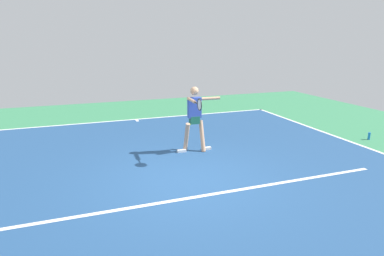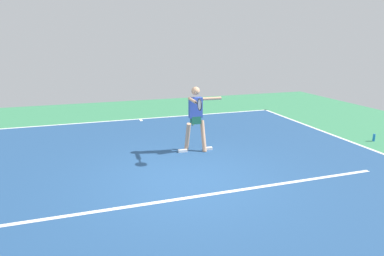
% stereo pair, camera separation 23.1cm
% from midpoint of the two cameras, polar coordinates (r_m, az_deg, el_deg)
% --- Properties ---
extents(ground_plane, '(20.20, 20.20, 0.00)m').
position_cam_midpoint_polar(ground_plane, '(7.23, 0.18, -8.92)').
color(ground_plane, '#388456').
extents(court_surface, '(10.93, 12.15, 0.00)m').
position_cam_midpoint_polar(court_surface, '(7.23, 0.18, -8.91)').
color(court_surface, navy).
rests_on(court_surface, ground_plane).
extents(court_line_baseline_near, '(10.93, 0.10, 0.01)m').
position_cam_midpoint_polar(court_line_baseline_near, '(12.81, -8.36, 1.55)').
color(court_line_baseline_near, white).
rests_on(court_line_baseline_near, ground_plane).
extents(court_line_sideline_left, '(0.10, 12.15, 0.01)m').
position_cam_midpoint_polar(court_line_sideline_left, '(10.21, 30.49, -3.85)').
color(court_line_sideline_left, white).
rests_on(court_line_sideline_left, ground_plane).
extents(court_line_service, '(8.20, 0.10, 0.01)m').
position_cam_midpoint_polar(court_line_service, '(6.55, 2.41, -11.54)').
color(court_line_service, white).
rests_on(court_line_service, ground_plane).
extents(court_line_centre_mark, '(0.10, 0.30, 0.01)m').
position_cam_midpoint_polar(court_line_centre_mark, '(12.62, -8.20, 1.35)').
color(court_line_centre_mark, white).
rests_on(court_line_centre_mark, ground_plane).
extents(tennis_player, '(1.19, 1.23, 1.76)m').
position_cam_midpoint_polar(tennis_player, '(8.75, 1.47, 2.24)').
color(tennis_player, tan).
rests_on(tennis_player, ground_plane).
extents(tennis_ball_near_player, '(0.07, 0.07, 0.07)m').
position_cam_midpoint_polar(tennis_ball_near_player, '(11.72, 0.73, 0.61)').
color(tennis_ball_near_player, yellow).
rests_on(tennis_ball_near_player, ground_plane).
extents(water_bottle, '(0.07, 0.07, 0.22)m').
position_cam_midpoint_polar(water_bottle, '(11.31, 29.20, -1.44)').
color(water_bottle, blue).
rests_on(water_bottle, ground_plane).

